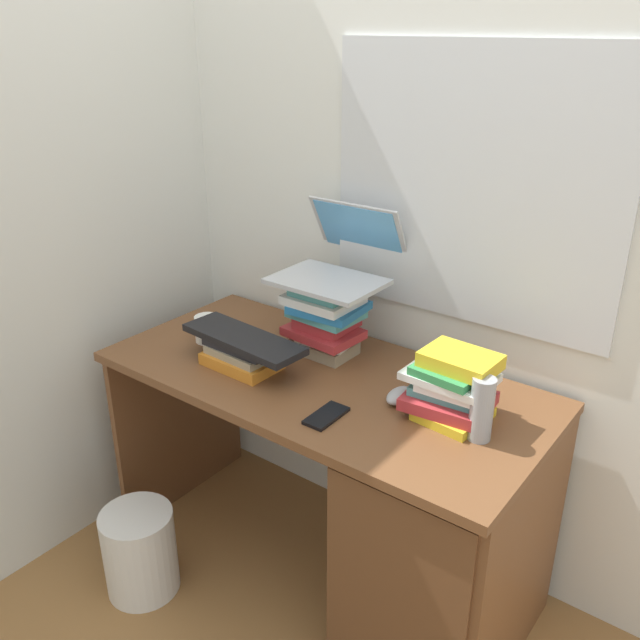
{
  "coord_description": "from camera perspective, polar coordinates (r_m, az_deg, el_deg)",
  "views": [
    {
      "loc": [
        1.09,
        -1.45,
        1.73
      ],
      "look_at": [
        -0.01,
        0.01,
        0.92
      ],
      "focal_mm": 38.06,
      "sensor_mm": 36.0,
      "label": 1
    }
  ],
  "objects": [
    {
      "name": "cell_phone",
      "position": [
        1.86,
        0.53,
        -8.05
      ],
      "size": [
        0.07,
        0.14,
        0.01
      ],
      "primitive_type": "cube",
      "rotation": [
        0.0,
        0.0,
        0.01
      ],
      "color": "black",
      "rests_on": "desk"
    },
    {
      "name": "desk",
      "position": [
        2.08,
        7.69,
        -15.96
      ],
      "size": [
        1.38,
        0.65,
        0.74
      ],
      "color": "brown",
      "rests_on": "ground"
    },
    {
      "name": "computer_mouse",
      "position": [
        1.94,
        6.7,
        -6.33
      ],
      "size": [
        0.06,
        0.1,
        0.04
      ],
      "primitive_type": "ellipsoid",
      "color": "#A5A8AD",
      "rests_on": "desk"
    },
    {
      "name": "ground_plane",
      "position": [
        2.51,
        0.13,
        -19.84
      ],
      "size": [
        6.0,
        6.0,
        0.0
      ],
      "primitive_type": "plane",
      "color": "olive"
    },
    {
      "name": "book_stack_keyboard_riser",
      "position": [
        2.12,
        -6.55,
        -2.86
      ],
      "size": [
        0.24,
        0.16,
        0.08
      ],
      "color": "orange",
      "rests_on": "desk"
    },
    {
      "name": "book_stack_side",
      "position": [
        1.86,
        11.11,
        -5.44
      ],
      "size": [
        0.24,
        0.21,
        0.19
      ],
      "color": "yellow",
      "rests_on": "desk"
    },
    {
      "name": "wastebasket",
      "position": [
        2.41,
        -14.89,
        -18.29
      ],
      "size": [
        0.24,
        0.24,
        0.3
      ],
      "primitive_type": "cylinder",
      "color": "silver",
      "rests_on": "ground"
    },
    {
      "name": "laptop",
      "position": [
        2.15,
        1.8,
        5.02
      ],
      "size": [
        0.33,
        0.36,
        0.23
      ],
      "color": "#B7BABF",
      "rests_on": "book_stack_tall"
    },
    {
      "name": "wall_left",
      "position": [
        2.46,
        -16.14,
        12.79
      ],
      "size": [
        0.05,
        6.0,
        2.6
      ],
      "primitive_type": "cube",
      "color": "silver",
      "rests_on": "ground"
    },
    {
      "name": "keyboard",
      "position": [
        2.1,
        -6.45,
        -1.59
      ],
      "size": [
        0.43,
        0.17,
        0.02
      ],
      "primitive_type": "cube",
      "rotation": [
        0.0,
        0.0,
        -0.07
      ],
      "color": "black",
      "rests_on": "book_stack_keyboard_riser"
    },
    {
      "name": "wall_back",
      "position": [
        2.16,
        6.26,
        12.16
      ],
      "size": [
        6.0,
        0.06,
        2.6
      ],
      "color": "silver",
      "rests_on": "ground"
    },
    {
      "name": "water_bottle",
      "position": [
        1.78,
        13.44,
        -7.3
      ],
      "size": [
        0.06,
        0.06,
        0.17
      ],
      "primitive_type": "cylinder",
      "color": "#999EA5",
      "rests_on": "desk"
    },
    {
      "name": "mug",
      "position": [
        2.3,
        -9.45,
        -0.74
      ],
      "size": [
        0.12,
        0.08,
        0.09
      ],
      "color": "white",
      "rests_on": "desk"
    },
    {
      "name": "book_stack_tall",
      "position": [
        2.16,
        0.47,
        0.27
      ],
      "size": [
        0.25,
        0.2,
        0.24
      ],
      "color": "gray",
      "rests_on": "desk"
    }
  ]
}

